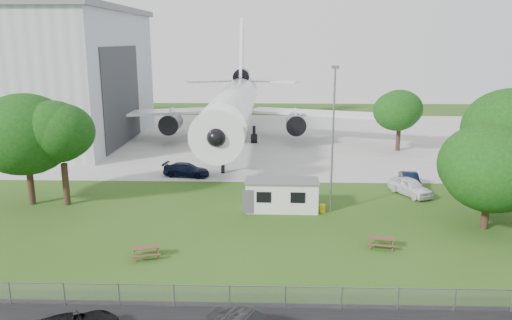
{
  "coord_description": "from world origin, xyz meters",
  "views": [
    {
      "loc": [
        3.17,
        -33.77,
        14.07
      ],
      "look_at": [
        1.89,
        8.0,
        4.0
      ],
      "focal_mm": 35.0,
      "sensor_mm": 36.0,
      "label": 1
    }
  ],
  "objects_px": {
    "picnic_west": "(147,258)",
    "picnic_east": "(381,247)",
    "site_cabin": "(282,195)",
    "airliner": "(234,105)"
  },
  "relations": [
    {
      "from": "picnic_west",
      "to": "picnic_east",
      "type": "bearing_deg",
      "value": -8.69
    },
    {
      "from": "site_cabin",
      "to": "picnic_east",
      "type": "bearing_deg",
      "value": -48.94
    },
    {
      "from": "picnic_west",
      "to": "airliner",
      "type": "bearing_deg",
      "value": 69.13
    },
    {
      "from": "airliner",
      "to": "picnic_west",
      "type": "distance_m",
      "value": 39.67
    },
    {
      "from": "airliner",
      "to": "picnic_west",
      "type": "relative_size",
      "value": 26.52
    },
    {
      "from": "airliner",
      "to": "site_cabin",
      "type": "xyz_separation_m",
      "value": [
        6.14,
        -29.28,
        -3.96
      ]
    },
    {
      "from": "picnic_west",
      "to": "picnic_east",
      "type": "distance_m",
      "value": 16.08
    },
    {
      "from": "picnic_east",
      "to": "site_cabin",
      "type": "bearing_deg",
      "value": 142.03
    },
    {
      "from": "picnic_west",
      "to": "picnic_east",
      "type": "height_order",
      "value": "same"
    },
    {
      "from": "site_cabin",
      "to": "picnic_east",
      "type": "relative_size",
      "value": 3.76
    }
  ]
}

